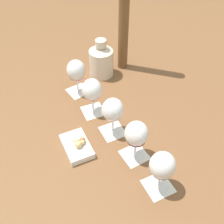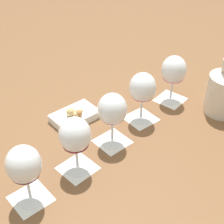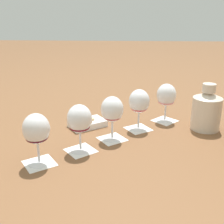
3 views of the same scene
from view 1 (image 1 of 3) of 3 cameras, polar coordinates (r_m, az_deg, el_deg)
ground_plane at (r=1.17m, az=0.16°, el=-3.95°), size 8.00×8.00×0.00m
tasting_card_0 at (r=1.37m, az=-6.86°, el=4.26°), size 0.13×0.13×0.00m
tasting_card_1 at (r=1.25m, az=-3.82°, el=0.22°), size 0.13×0.13×0.00m
tasting_card_2 at (r=1.16m, az=-0.06°, el=-4.00°), size 0.13×0.13×0.00m
tasting_card_3 at (r=1.09m, az=4.60°, el=-8.69°), size 0.13×0.13×0.00m
tasting_card_4 at (r=1.02m, az=9.36°, el=-14.62°), size 0.13×0.13×0.00m
wine_glass_0 at (r=1.30m, az=-7.28°, el=8.17°), size 0.09×0.09×0.17m
wine_glass_1 at (r=1.18m, az=-4.07°, el=4.24°), size 0.09×0.09×0.17m
wine_glass_2 at (r=1.08m, az=-0.06°, el=0.06°), size 0.09×0.09×0.17m
wine_glass_3 at (r=1.00m, az=4.97°, el=-4.69°), size 0.09×0.09×0.17m
wine_glass_4 at (r=0.93m, az=10.17°, el=-10.91°), size 0.09×0.09×0.17m
ceramic_vase at (r=1.42m, az=-2.20°, el=10.50°), size 0.12×0.12×0.20m
snack_dish at (r=1.10m, az=-7.10°, el=-6.84°), size 0.16×0.18×0.06m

